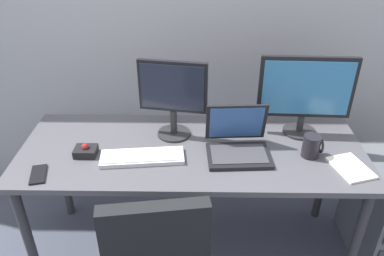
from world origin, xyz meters
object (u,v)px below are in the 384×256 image
Objects in this scene: laptop at (238,143)px; coffee_mug at (312,146)px; keyboard at (142,157)px; paper_notepad at (351,168)px; cell_phone at (38,174)px; trackball_mouse at (86,151)px; monitor_main at (306,92)px; monitor_side at (173,94)px.

coffee_mug is at bearing -4.27° from laptop.
keyboard is 1.01m from paper_notepad.
trackball_mouse is at bearing 29.87° from cell_phone.
laptop reaches higher than trackball_mouse.
keyboard is 3.62× the size of coffee_mug.
monitor_side is at bearing -177.28° from monitor_main.
monitor_side is at bearing 24.63° from trackball_mouse.
monitor_main is 1.52× the size of laptop.
monitor_side is 1.01× the size of keyboard.
monitor_main is at bearing 3.81° from cell_phone.
keyboard is 0.48m from laptop.
coffee_mug is 1.32m from cell_phone.
keyboard reaches higher than cell_phone.
monitor_main is 0.45m from laptop.
laptop is (0.47, 0.07, 0.04)m from keyboard.
laptop is at bearing -26.38° from monitor_side.
laptop is 0.55m from paper_notepad.
trackball_mouse is (-0.76, -0.03, -0.03)m from laptop.
coffee_mug is at bearing -5.59° from cell_phone.
monitor_side reaches higher than cell_phone.
monitor_main is 4.48× the size of trackball_mouse.
cell_phone is at bearing -163.86° from keyboard.
coffee_mug is (0.36, -0.03, 0.00)m from laptop.
keyboard is 2.97× the size of cell_phone.
paper_notepad is (0.17, -0.11, -0.05)m from coffee_mug.
trackball_mouse reaches higher than cell_phone.
monitor_main is 3.47× the size of cell_phone.
monitor_main is 1.17m from trackball_mouse.
cell_phone is at bearing -162.88° from monitor_main.
monitor_side is 3.64× the size of coffee_mug.
monitor_main is 0.44m from paper_notepad.
monitor_side is at bearing 164.60° from coffee_mug.
laptop is 0.36m from coffee_mug.
laptop reaches higher than coffee_mug.
cell_phone is (-1.30, -0.40, -0.24)m from monitor_main.
monitor_main is 0.29m from coffee_mug.
trackball_mouse is 1.13m from coffee_mug.
monitor_main is 1.38m from cell_phone.
keyboard is at bearing -6.85° from trackball_mouse.
monitor_main reaches higher than trackball_mouse.
trackball_mouse is (-0.29, 0.03, 0.01)m from keyboard.
trackball_mouse is 0.53× the size of paper_notepad.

